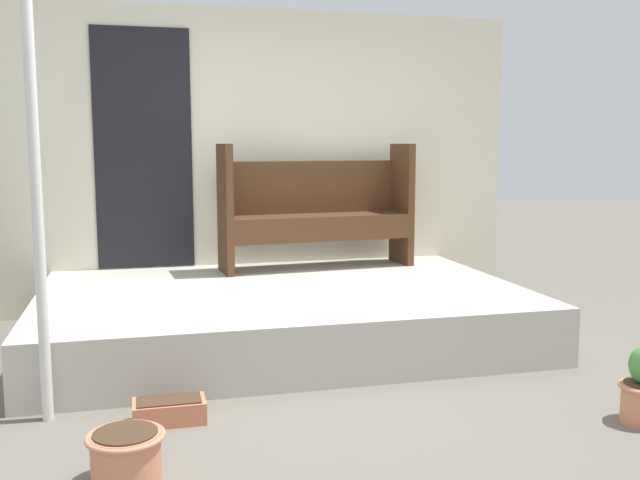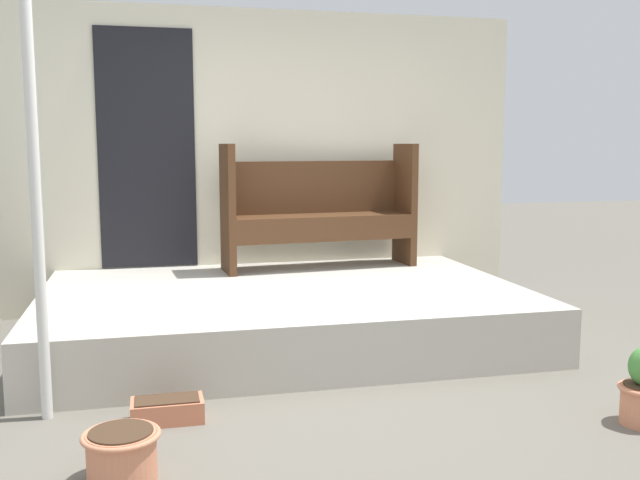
# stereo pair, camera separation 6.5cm
# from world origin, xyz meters

# --- Properties ---
(ground_plane) EXTENTS (24.00, 24.00, 0.00)m
(ground_plane) POSITION_xyz_m (0.00, 0.00, 0.00)
(ground_plane) COLOR #666056
(porch_slab) EXTENTS (3.47, 2.27, 0.40)m
(porch_slab) POSITION_xyz_m (0.06, 1.14, 0.20)
(porch_slab) COLOR #B7B2A5
(porch_slab) RESTS_ON ground_plane
(house_wall) EXTENTS (4.67, 0.08, 2.60)m
(house_wall) POSITION_xyz_m (0.02, 2.30, 1.30)
(house_wall) COLOR beige
(house_wall) RESTS_ON ground_plane
(support_post) EXTENTS (0.06, 0.06, 2.24)m
(support_post) POSITION_xyz_m (-1.45, -0.07, 1.12)
(support_post) COLOR silver
(support_post) RESTS_ON ground_plane
(bench) EXTENTS (1.67, 0.53, 1.06)m
(bench) POSITION_xyz_m (0.52, 1.95, 0.93)
(bench) COLOR #4C2D19
(bench) RESTS_ON porch_slab
(flower_pot_left) EXTENTS (0.34, 0.34, 0.22)m
(flower_pot_left) POSITION_xyz_m (-1.04, -0.90, 0.12)
(flower_pot_left) COLOR tan
(flower_pot_left) RESTS_ON ground_plane
(planter_box_rect) EXTENTS (0.38, 0.20, 0.12)m
(planter_box_rect) POSITION_xyz_m (-0.83, -0.27, 0.06)
(planter_box_rect) COLOR #C67251
(planter_box_rect) RESTS_ON ground_plane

